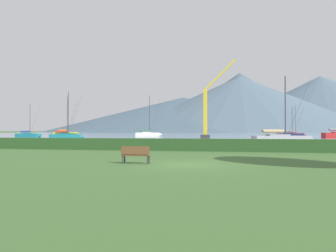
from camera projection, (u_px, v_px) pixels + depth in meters
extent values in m
plane|color=#3D602D|center=(187.00, 165.00, 16.17)|extent=(1000.00, 1000.00, 0.00)
cube|color=#8499A8|center=(224.00, 134.00, 150.62)|extent=(320.00, 246.00, 0.00)
cube|color=#284C23|center=(204.00, 145.00, 26.97)|extent=(80.00, 1.20, 1.06)
cylinder|color=#333338|center=(336.00, 130.00, 70.60)|extent=(3.56, 0.48, 0.14)
cylinder|color=gray|center=(336.00, 130.00, 70.60)|extent=(3.07, 0.79, 0.50)
cube|color=#19707A|center=(28.00, 135.00, 78.65)|extent=(6.17, 2.21, 0.96)
cone|color=#19707A|center=(40.00, 135.00, 77.92)|extent=(1.07, 0.84, 0.82)
cube|color=#16646E|center=(27.00, 134.00, 78.72)|extent=(2.30, 1.51, 0.61)
cylinder|color=#333338|center=(30.00, 120.00, 78.59)|extent=(0.12, 0.12, 7.89)
cylinder|color=#333338|center=(25.00, 131.00, 78.84)|extent=(2.76, 0.15, 0.11)
cylinder|color=#2847A3|center=(25.00, 131.00, 78.84)|extent=(2.35, 0.42, 0.39)
cylinder|color=#333338|center=(35.00, 120.00, 78.29)|extent=(2.92, 0.08, 7.51)
cube|color=#9E9EA3|center=(281.00, 140.00, 39.50)|extent=(7.30, 3.86, 1.09)
cone|color=#9E9EA3|center=(312.00, 140.00, 39.62)|extent=(1.37, 1.17, 0.93)
cube|color=gray|center=(278.00, 137.00, 39.49)|extent=(2.88, 2.20, 0.69)
cylinder|color=#333338|center=(285.00, 108.00, 39.58)|extent=(0.14, 0.14, 8.12)
cylinder|color=#333338|center=(273.00, 131.00, 39.49)|extent=(3.07, 0.81, 0.12)
cylinder|color=tan|center=(273.00, 131.00, 39.49)|extent=(2.69, 1.01, 0.44)
cylinder|color=#333338|center=(298.00, 110.00, 39.62)|extent=(3.23, 0.76, 7.72)
cube|color=gold|center=(65.00, 134.00, 103.31)|extent=(7.58, 2.79, 1.18)
cone|color=gold|center=(77.00, 134.00, 102.61)|extent=(1.32, 1.04, 1.00)
cube|color=gold|center=(64.00, 133.00, 103.38)|extent=(2.84, 1.88, 0.75)
cylinder|color=#333338|center=(67.00, 115.00, 103.29)|extent=(0.15, 0.15, 12.55)
cylinder|color=#333338|center=(62.00, 130.00, 103.49)|extent=(3.38, 0.23, 0.13)
cylinder|color=orange|center=(62.00, 130.00, 103.49)|extent=(2.88, 0.55, 0.47)
cylinder|color=#333338|center=(72.00, 116.00, 102.99)|extent=(3.57, 0.13, 11.94)
cube|color=white|center=(148.00, 134.00, 93.49)|extent=(7.30, 3.44, 1.10)
cone|color=white|center=(161.00, 134.00, 93.32)|extent=(1.33, 1.11, 0.94)
cube|color=silver|center=(146.00, 133.00, 93.51)|extent=(2.83, 2.06, 0.70)
cylinder|color=#333338|center=(150.00, 115.00, 93.54)|extent=(0.14, 0.14, 11.70)
cylinder|color=#333338|center=(144.00, 131.00, 93.54)|extent=(3.14, 0.60, 0.12)
cylinder|color=#2D7542|center=(144.00, 131.00, 93.54)|extent=(2.72, 0.84, 0.44)
cylinder|color=#333338|center=(155.00, 116.00, 93.47)|extent=(3.30, 0.53, 11.12)
cube|color=navy|center=(290.00, 135.00, 81.14)|extent=(6.47, 2.91, 0.98)
cone|color=navy|center=(304.00, 135.00, 80.91)|extent=(1.17, 0.96, 0.83)
cube|color=#1B2449|center=(289.00, 134.00, 81.17)|extent=(2.49, 1.78, 0.62)
cylinder|color=#333338|center=(292.00, 121.00, 81.16)|extent=(0.12, 0.12, 7.45)
cylinder|color=#333338|center=(287.00, 131.00, 81.21)|extent=(2.80, 0.46, 0.11)
cylinder|color=gray|center=(287.00, 131.00, 81.21)|extent=(2.42, 0.69, 0.39)
cylinder|color=#333338|center=(298.00, 122.00, 81.06)|extent=(2.95, 0.40, 7.09)
cube|color=#236B38|center=(66.00, 135.00, 90.87)|extent=(6.23, 2.25, 0.97)
cone|color=#236B38|center=(78.00, 135.00, 90.26)|extent=(1.08, 0.85, 0.83)
cube|color=#206032|center=(65.00, 134.00, 90.93)|extent=(2.33, 1.53, 0.62)
cylinder|color=#333338|center=(68.00, 117.00, 90.84)|extent=(0.12, 0.12, 10.13)
cylinder|color=#333338|center=(64.00, 131.00, 91.03)|extent=(2.79, 0.16, 0.11)
cylinder|color=#2847A3|center=(64.00, 131.00, 91.03)|extent=(2.38, 0.44, 0.39)
cylinder|color=#333338|center=(73.00, 118.00, 90.59)|extent=(2.94, 0.09, 9.63)
cube|color=red|center=(294.00, 134.00, 99.21)|extent=(6.08, 2.71, 0.92)
cone|color=red|center=(305.00, 134.00, 98.97)|extent=(1.10, 0.90, 0.79)
cube|color=#A52020|center=(293.00, 133.00, 99.24)|extent=(2.34, 1.66, 0.59)
cylinder|color=#333338|center=(295.00, 120.00, 99.24)|extent=(0.12, 0.12, 9.47)
cylinder|color=#333338|center=(291.00, 131.00, 99.28)|extent=(2.64, 0.42, 0.10)
cylinder|color=tan|center=(291.00, 131.00, 99.28)|extent=(2.28, 0.64, 0.37)
cylinder|color=#333338|center=(300.00, 120.00, 99.13)|extent=(2.78, 0.36, 9.00)
cube|color=#19707A|center=(66.00, 137.00, 63.99)|extent=(6.44, 3.16, 0.97)
cone|color=#19707A|center=(83.00, 137.00, 63.93)|extent=(1.18, 1.00, 0.82)
cube|color=#16646E|center=(64.00, 135.00, 64.00)|extent=(2.51, 1.86, 0.62)
cylinder|color=#333338|center=(68.00, 114.00, 64.05)|extent=(0.12, 0.12, 9.27)
cylinder|color=#333338|center=(62.00, 132.00, 64.02)|extent=(2.75, 0.59, 0.11)
cylinder|color=red|center=(62.00, 132.00, 64.02)|extent=(2.39, 0.79, 0.39)
cylinder|color=#333338|center=(75.00, 115.00, 64.02)|extent=(2.89, 0.54, 8.81)
cube|color=brown|center=(136.00, 155.00, 16.79)|extent=(1.56, 0.48, 0.06)
cube|color=brown|center=(135.00, 150.00, 16.61)|extent=(1.55, 0.16, 0.45)
cylinder|color=#333338|center=(149.00, 159.00, 16.83)|extent=(0.08, 0.08, 0.45)
cylinder|color=#333338|center=(125.00, 159.00, 17.07)|extent=(0.08, 0.08, 0.45)
cylinder|color=#333338|center=(148.00, 160.00, 16.50)|extent=(0.08, 0.08, 0.45)
cylinder|color=#333338|center=(123.00, 159.00, 16.74)|extent=(0.08, 0.08, 0.45)
cube|color=#333338|center=(205.00, 136.00, 69.62)|extent=(2.00, 2.00, 0.80)
cube|color=gold|center=(205.00, 112.00, 69.70)|extent=(0.80, 0.80, 10.15)
cube|color=gold|center=(220.00, 75.00, 69.17)|extent=(6.93, 0.36, 6.80)
cone|color=#4C6070|center=(321.00, 104.00, 360.34)|extent=(268.15, 268.15, 64.86)
cone|color=#4C6070|center=(240.00, 104.00, 327.87)|extent=(258.02, 258.02, 58.85)
cone|color=#425666|center=(184.00, 115.00, 353.43)|extent=(302.74, 302.74, 39.37)
cone|color=#425666|center=(240.00, 102.00, 385.59)|extent=(215.02, 215.02, 73.16)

